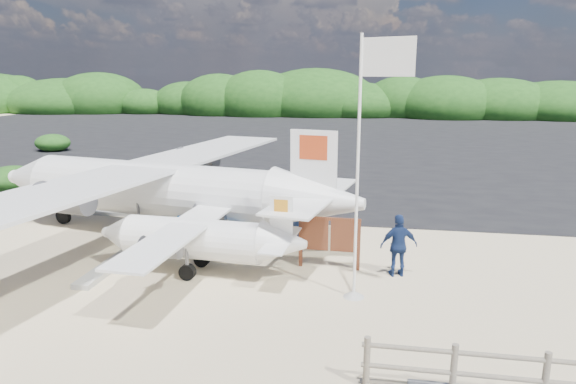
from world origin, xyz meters
name	(u,v)px	position (x,y,z in m)	size (l,w,h in m)	color
ground	(264,273)	(0.00, 0.00, 0.00)	(160.00, 160.00, 0.00)	beige
asphalt_apron	(340,140)	(0.00, 30.00, 0.00)	(90.00, 50.00, 0.04)	#B2B2B2
lagoon	(16,239)	(-9.00, 1.50, 0.00)	(9.00, 7.00, 0.40)	#B2B2B2
vegetation_band	(354,116)	(0.00, 55.00, 0.00)	(124.00, 8.00, 4.40)	#B2B2B2
baggage_cart	(219,246)	(-1.95, 1.98, 0.00)	(2.50, 1.43, 1.25)	#0B4FB0
flagpole	(354,297)	(2.60, -1.17, 0.00)	(1.29, 0.54, 6.44)	white
signboard	(329,268)	(1.79, 0.70, 0.00)	(1.90, 0.18, 1.57)	brown
crew_a	(295,223)	(0.61, 1.92, 0.96)	(0.70, 0.46, 1.92)	navy
crew_b	(261,224)	(-0.42, 1.58, 0.98)	(0.95, 0.74, 1.95)	navy
crew_c	(399,246)	(3.74, 0.45, 0.89)	(1.04, 0.43, 1.77)	navy
aircraft_large	(506,152)	(12.24, 25.25, 0.00)	(16.55, 16.55, 4.97)	#B2B2B2
aircraft_small	(272,136)	(-6.18, 31.56, 0.00)	(6.33, 6.33, 2.28)	#B2B2B2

